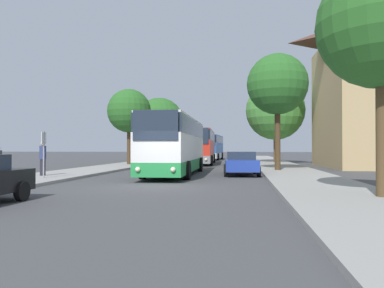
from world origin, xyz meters
The scene contains 14 objects.
ground_plane centered at (0.00, 0.00, 0.00)m, with size 300.00×300.00×0.00m, color #424244.
sidewalk_left centered at (-7.00, 0.00, 0.07)m, with size 4.00×120.00×0.15m, color gray.
sidewalk_right centered at (7.00, 0.00, 0.07)m, with size 4.00×120.00×0.15m, color gray.
bus_front centered at (-0.41, 7.25, 1.87)m, with size 2.82×11.72×3.50m.
bus_middle centered at (-0.50, 23.15, 1.87)m, with size 3.01×11.90×3.52m.
bus_rear centered at (-0.63, 38.15, 1.86)m, with size 3.12×10.87×3.49m.
parked_car_right_near centered at (3.66, 7.50, 0.76)m, with size 2.28×4.51×1.45m.
bus_stop_sign centered at (-6.37, 2.19, 1.64)m, with size 0.08×0.45×2.40m.
pedestrian_waiting_far centered at (-7.26, 3.68, 1.11)m, with size 0.36×0.36×1.89m.
tree_left_near centered at (-7.12, 32.93, 5.11)m, with size 6.52×6.52×8.23m.
tree_left_far centered at (-6.88, 18.57, 5.19)m, with size 4.14×4.14×7.14m.
tree_right_near centered at (8.09, -3.38, 5.56)m, with size 4.07×4.07×7.48m.
tree_right_mid centered at (6.20, 10.89, 6.13)m, with size 4.26×4.26×8.14m.
tree_right_far centered at (7.38, 25.81, 5.77)m, with size 6.40×6.40×8.83m.
Camera 1 is at (3.69, -15.81, 1.67)m, focal length 35.00 mm.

